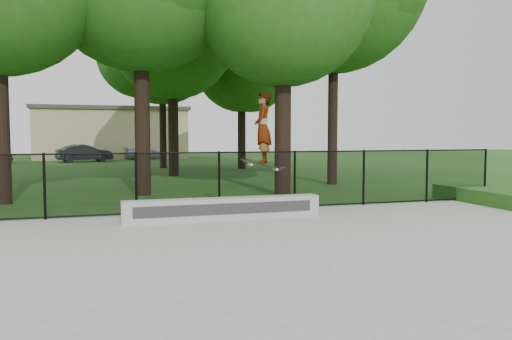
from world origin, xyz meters
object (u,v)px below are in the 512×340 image
at_px(grind_ledge, 224,209).
at_px(car_b, 84,153).
at_px(car_c, 146,153).
at_px(skater_airborne, 263,129).

xyz_separation_m(grind_ledge, car_b, (-3.91, 27.62, 0.34)).
distance_m(car_c, skater_airborne, 30.80).
bearing_deg(car_b, grind_ledge, 173.15).
relative_size(car_b, skater_airborne, 1.96).
bearing_deg(grind_ledge, skater_airborne, -5.73).
bearing_deg(car_b, skater_airborne, 174.92).
xyz_separation_m(car_b, car_c, (4.67, 3.05, -0.13)).
distance_m(car_b, car_c, 5.57).
distance_m(car_b, skater_airborne, 28.16).
height_order(grind_ledge, car_b, car_b).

